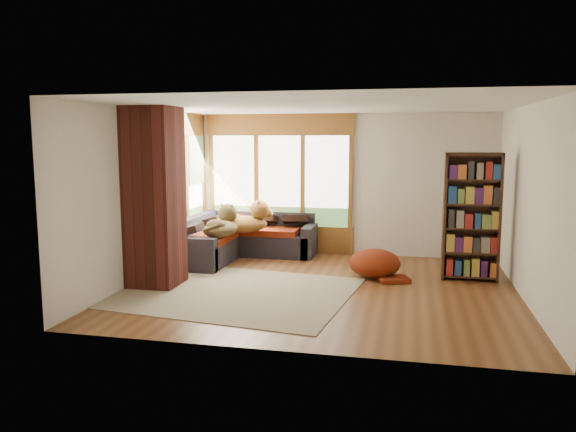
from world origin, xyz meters
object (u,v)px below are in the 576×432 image
at_px(brick_chimney, 154,197).
at_px(bookshelf, 471,217).
at_px(dog_brindle, 222,221).
at_px(sectional_sofa, 229,241).
at_px(dog_tan, 247,217).
at_px(area_rug, 225,291).
at_px(pouf, 375,262).

distance_m(brick_chimney, bookshelf, 4.73).
distance_m(bookshelf, dog_brindle, 3.99).
height_order(brick_chimney, sectional_sofa, brick_chimney).
relative_size(brick_chimney, dog_tan, 2.56).
height_order(sectional_sofa, area_rug, sectional_sofa).
height_order(sectional_sofa, dog_brindle, dog_brindle).
xyz_separation_m(brick_chimney, area_rug, (1.11, -0.15, -1.29)).
height_order(pouf, dog_brindle, dog_brindle).
bearing_deg(bookshelf, dog_brindle, 178.94).
xyz_separation_m(bookshelf, dog_tan, (-3.70, 0.55, -0.18)).
distance_m(sectional_sofa, dog_brindle, 0.82).
distance_m(sectional_sofa, pouf, 2.81).
xyz_separation_m(area_rug, dog_tan, (-0.27, 2.00, 0.78)).
height_order(bookshelf, pouf, bookshelf).
bearing_deg(sectional_sofa, area_rug, -77.53).
xyz_separation_m(area_rug, bookshelf, (3.43, 1.45, 0.97)).
bearing_deg(area_rug, bookshelf, 22.92).
bearing_deg(pouf, dog_tan, 163.51).
bearing_deg(pouf, area_rug, -146.48).
xyz_separation_m(sectional_sofa, dog_tan, (0.39, -0.19, 0.49)).
xyz_separation_m(sectional_sofa, pouf, (2.67, -0.87, -0.07)).
height_order(area_rug, bookshelf, bookshelf).
relative_size(area_rug, dog_brindle, 3.87).
xyz_separation_m(brick_chimney, sectional_sofa, (0.45, 2.05, -1.00)).
xyz_separation_m(brick_chimney, dog_tan, (0.84, 1.85, -0.51)).
distance_m(area_rug, pouf, 2.41).
height_order(sectional_sofa, bookshelf, bookshelf).
relative_size(area_rug, dog_tan, 3.42).
distance_m(dog_tan, dog_brindle, 0.56).
distance_m(sectional_sofa, bookshelf, 4.21).
bearing_deg(dog_tan, sectional_sofa, 137.16).
relative_size(brick_chimney, pouf, 3.24).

